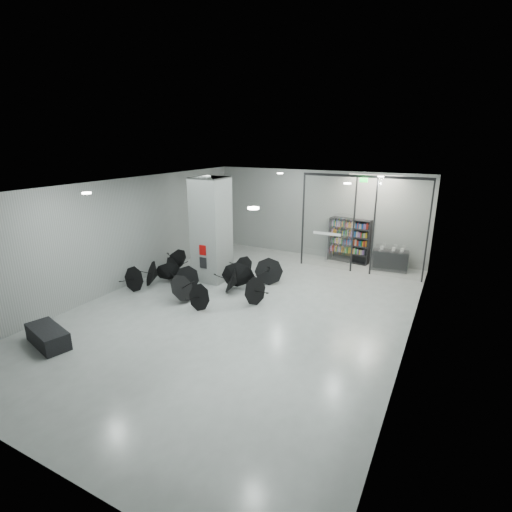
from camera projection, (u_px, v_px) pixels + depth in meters
The scene contains 10 objects.
room at pixel (242, 225), 11.69m from camera, with size 14.00×14.02×4.01m.
column at pixel (211, 230), 14.74m from camera, with size 1.20×1.20×4.00m, color slate.
fire_cabinet at pixel (203, 250), 14.41m from camera, with size 0.28×0.04×0.38m, color #A50A07.
info_panel at pixel (203, 263), 14.55m from camera, with size 0.30×0.03×0.42m, color black.
exit_sign at pixel (364, 180), 14.83m from camera, with size 0.30×0.06×0.15m, color #0CE533.
glass_partition at pixel (361, 221), 15.48m from camera, with size 5.06×0.08×4.00m.
bench at pixel (48, 336), 10.36m from camera, with size 1.50×0.64×0.48m, color black.
bookshelf at pixel (349, 240), 17.21m from camera, with size 1.80×0.36×1.98m, color black, non-canonical shape.
shop_counter at pixel (390, 260), 16.25m from camera, with size 1.44×0.57×0.86m, color black.
umbrella_cluster at pixel (206, 280), 14.34m from camera, with size 5.29×4.42×1.28m.
Camera 1 is at (5.71, -9.95, 5.33)m, focal length 27.00 mm.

